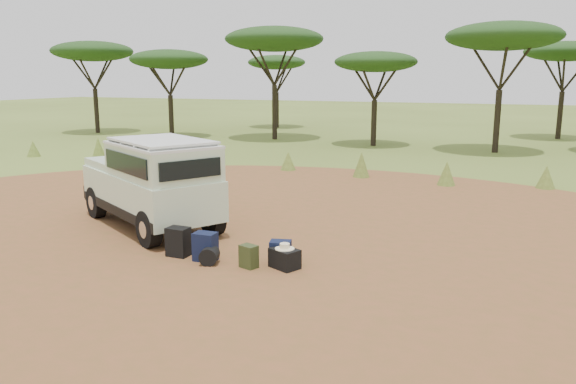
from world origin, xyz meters
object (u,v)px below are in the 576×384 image
at_px(backpack_black, 178,242).
at_px(backpack_olive, 249,257).
at_px(backpack_navy, 205,247).
at_px(hard_case, 285,259).
at_px(safari_vehicle, 152,184).
at_px(duffel_navy, 280,252).
at_px(walking_staff, 154,200).

height_order(backpack_black, backpack_olive, backpack_black).
distance_m(backpack_navy, backpack_olive, 0.96).
distance_m(backpack_black, hard_case, 2.24).
xyz_separation_m(safari_vehicle, hard_case, (4.03, -1.49, -0.85)).
xyz_separation_m(backpack_black, backpack_olive, (1.61, -0.09, -0.07)).
distance_m(safari_vehicle, hard_case, 4.37).
relative_size(backpack_olive, hard_case, 0.83).
bearing_deg(hard_case, safari_vehicle, -175.48).
xyz_separation_m(safari_vehicle, backpack_black, (1.79, -1.64, -0.74)).
bearing_deg(backpack_olive, duffel_navy, 64.91).
relative_size(safari_vehicle, duffel_navy, 10.44).
relative_size(safari_vehicle, walking_staff, 2.86).
bearing_deg(walking_staff, backpack_black, -74.42).
xyz_separation_m(backpack_navy, duffel_navy, (1.40, 0.43, -0.06)).
height_order(safari_vehicle, duffel_navy, safari_vehicle).
bearing_deg(walking_staff, duffel_navy, -47.89).
relative_size(walking_staff, backpack_olive, 3.70).
xyz_separation_m(safari_vehicle, backpack_olive, (3.40, -1.73, -0.82)).
distance_m(walking_staff, backpack_navy, 2.50).
bearing_deg(backpack_black, backpack_navy, -3.66).
xyz_separation_m(backpack_navy, backpack_olive, (0.96, -0.04, -0.06)).
xyz_separation_m(backpack_olive, hard_case, (0.62, 0.24, -0.03)).
xyz_separation_m(backpack_black, duffel_navy, (2.05, 0.38, -0.07)).
bearing_deg(safari_vehicle, backpack_olive, 2.56).
relative_size(backpack_navy, hard_case, 1.07).
height_order(walking_staff, backpack_black, walking_staff).
height_order(backpack_black, duffel_navy, backpack_black).
relative_size(backpack_navy, duffel_navy, 1.27).
distance_m(safari_vehicle, backpack_black, 2.54).
bearing_deg(walking_staff, safari_vehicle, 94.02).
height_order(backpack_navy, duffel_navy, backpack_navy).
distance_m(backpack_olive, duffel_navy, 0.64).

